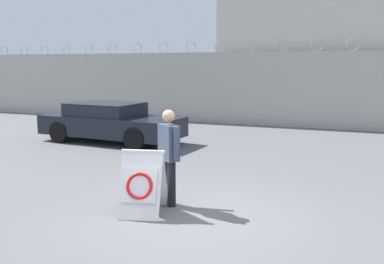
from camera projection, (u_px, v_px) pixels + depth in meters
ground_plane at (197, 219)px, 6.95m from camera, size 90.00×90.00×0.00m
perimeter_wall at (298, 89)px, 16.95m from camera, size 36.00×0.30×3.44m
building_block at (338, 62)px, 19.39m from camera, size 9.93×5.21×5.22m
barricade_sign at (143, 182)px, 7.12m from camera, size 0.87×1.01×1.08m
security_guard at (169, 153)px, 7.50m from camera, size 0.54×0.62×1.71m
parked_car_front_coupe at (110, 122)px, 13.76m from camera, size 4.75×2.16×1.26m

